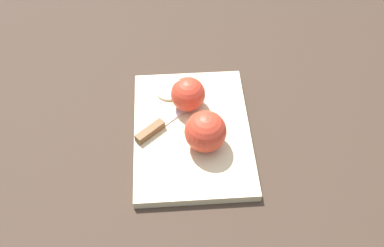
{
  "coord_description": "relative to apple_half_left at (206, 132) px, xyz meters",
  "views": [
    {
      "loc": [
        -0.55,
        0.07,
        0.73
      ],
      "look_at": [
        0.0,
        0.0,
        0.04
      ],
      "focal_mm": 42.0,
      "sensor_mm": 36.0,
      "label": 1
    }
  ],
  "objects": [
    {
      "name": "ground_plane",
      "position": [
        0.04,
        0.02,
        -0.06
      ],
      "size": [
        4.0,
        4.0,
        0.0
      ],
      "primitive_type": "plane",
      "color": "#38281E"
    },
    {
      "name": "cutting_board",
      "position": [
        0.04,
        0.02,
        -0.05
      ],
      "size": [
        0.33,
        0.25,
        0.02
      ],
      "color": "#D1B789",
      "rests_on": "ground_plane"
    },
    {
      "name": "apple_half_left",
      "position": [
        0.0,
        0.0,
        0.0
      ],
      "size": [
        0.08,
        0.08,
        0.08
      ],
      "rotation": [
        0.0,
        0.0,
        3.11
      ],
      "color": "red",
      "rests_on": "cutting_board"
    },
    {
      "name": "apple_half_right",
      "position": [
        0.1,
        0.02,
        -0.0
      ],
      "size": [
        0.07,
        0.07,
        0.07
      ],
      "rotation": [
        0.0,
        0.0,
        5.84
      ],
      "color": "red",
      "rests_on": "cutting_board"
    },
    {
      "name": "knife",
      "position": [
        0.05,
        0.1,
        -0.03
      ],
      "size": [
        0.1,
        0.13,
        0.02
      ],
      "rotation": [
        0.0,
        0.0,
        -0.93
      ],
      "color": "silver",
      "rests_on": "cutting_board"
    },
    {
      "name": "apple_slice",
      "position": [
        0.15,
        0.06,
        -0.04
      ],
      "size": [
        0.06,
        0.06,
        0.01
      ],
      "color": "#EFE5C6",
      "rests_on": "cutting_board"
    }
  ]
}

